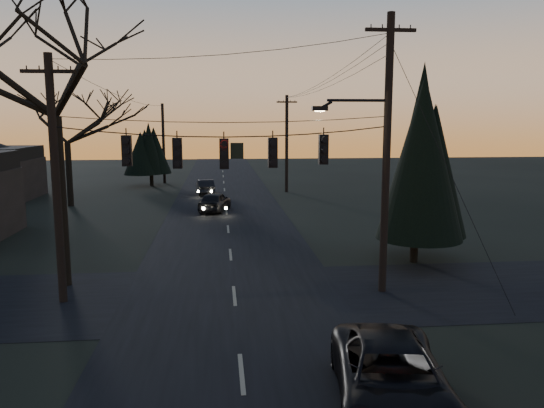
{
  "coord_description": "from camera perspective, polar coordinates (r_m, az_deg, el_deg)",
  "views": [
    {
      "loc": [
        -0.49,
        -8.5,
        6.3
      ],
      "look_at": [
        1.39,
        10.18,
        3.34
      ],
      "focal_mm": 35.0,
      "sensor_mm": 36.0,
      "label": 1
    }
  ],
  "objects": [
    {
      "name": "cross_road",
      "position": [
        19.55,
        -4.07,
        -9.84
      ],
      "size": [
        60.0,
        7.0,
        0.02
      ],
      "primitive_type": "cube",
      "color": "black",
      "rests_on": "ground"
    },
    {
      "name": "sedan_oncoming_a",
      "position": [
        37.3,
        -6.17,
        0.26
      ],
      "size": [
        2.57,
        4.32,
        1.38
      ],
      "primitive_type": "imported",
      "rotation": [
        0.0,
        0.0,
        2.89
      ],
      "color": "black",
      "rests_on": "ground"
    },
    {
      "name": "utility_pole_right",
      "position": [
        20.44,
        11.74,
        -9.18
      ],
      "size": [
        5.0,
        0.3,
        10.0
      ],
      "primitive_type": null,
      "color": "black",
      "rests_on": "ground"
    },
    {
      "name": "evergreen_dist",
      "position": [
        52.69,
        -12.93,
        5.76
      ],
      "size": [
        3.39,
        3.39,
        5.95
      ],
      "color": "black",
      "rests_on": "ground"
    },
    {
      "name": "suv_near",
      "position": [
        12.47,
        12.74,
        -17.84
      ],
      "size": [
        3.16,
        5.5,
        1.44
      ],
      "primitive_type": "imported",
      "rotation": [
        0.0,
        0.0,
        -0.15
      ],
      "color": "black",
      "rests_on": "ground"
    },
    {
      "name": "span_signal_assembly",
      "position": [
        18.53,
        -5.0,
        5.63
      ],
      "size": [
        11.5,
        0.44,
        1.6
      ],
      "color": "black",
      "rests_on": "ground"
    },
    {
      "name": "utility_pole_far_l",
      "position": [
        55.14,
        -11.46,
        2.22
      ],
      "size": [
        0.3,
        0.3,
        8.0
      ],
      "primitive_type": null,
      "color": "black",
      "rests_on": "ground"
    },
    {
      "name": "main_road",
      "position": [
        29.19,
        -4.67,
        -3.51
      ],
      "size": [
        8.0,
        120.0,
        0.02
      ],
      "primitive_type": "cube",
      "color": "black",
      "rests_on": "ground"
    },
    {
      "name": "evergreen_right",
      "position": [
        24.12,
        15.39,
        4.25
      ],
      "size": [
        3.85,
        3.85,
        7.72
      ],
      "color": "black",
      "rests_on": "ground"
    },
    {
      "name": "bare_tree_left",
      "position": [
        21.48,
        -22.69,
        15.61
      ],
      "size": [
        9.08,
        9.08,
        12.92
      ],
      "color": "black",
      "rests_on": "ground"
    },
    {
      "name": "utility_pole_far_r",
      "position": [
        47.31,
        1.57,
        1.3
      ],
      "size": [
        1.8,
        0.3,
        8.5
      ],
      "primitive_type": null,
      "color": "black",
      "rests_on": "ground"
    },
    {
      "name": "utility_pole_left",
      "position": [
        20.3,
        -21.51,
        -9.76
      ],
      "size": [
        1.8,
        0.3,
        8.5
      ],
      "primitive_type": null,
      "color": "black",
      "rests_on": "ground"
    },
    {
      "name": "sedan_oncoming_b",
      "position": [
        46.1,
        -7.18,
        1.83
      ],
      "size": [
        1.72,
        3.97,
        1.27
      ],
      "primitive_type": "imported",
      "rotation": [
        0.0,
        0.0,
        3.24
      ],
      "color": "black",
      "rests_on": "ground"
    },
    {
      "name": "bare_tree_dist",
      "position": [
        41.79,
        -21.3,
        8.7
      ],
      "size": [
        7.43,
        7.43,
        9.38
      ],
      "color": "black",
      "rests_on": "ground"
    }
  ]
}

